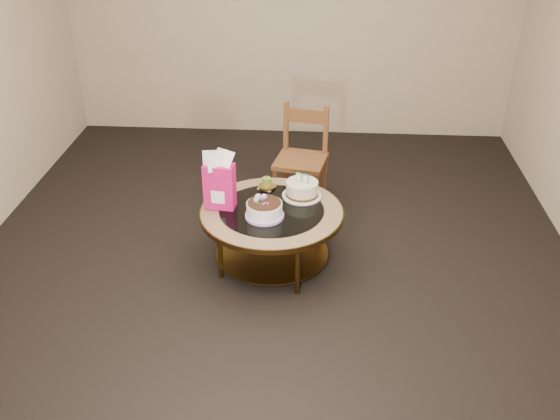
# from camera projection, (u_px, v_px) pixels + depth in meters

# --- Properties ---
(ground) EXTENTS (5.00, 5.00, 0.00)m
(ground) POSITION_uv_depth(u_px,v_px,m) (272.00, 263.00, 4.61)
(ground) COLOR black
(ground) RESTS_ON ground
(room_walls) EXTENTS (4.52, 5.02, 2.61)m
(room_walls) POSITION_uv_depth(u_px,v_px,m) (270.00, 57.00, 3.84)
(room_walls) COLOR tan
(room_walls) RESTS_ON ground
(coffee_table) EXTENTS (1.02, 1.02, 0.46)m
(coffee_table) POSITION_uv_depth(u_px,v_px,m) (272.00, 219.00, 4.42)
(coffee_table) COLOR brown
(coffee_table) RESTS_ON ground
(decorated_cake) EXTENTS (0.27, 0.27, 0.16)m
(decorated_cake) POSITION_uv_depth(u_px,v_px,m) (264.00, 210.00, 4.27)
(decorated_cake) COLOR #B996D4
(decorated_cake) RESTS_ON coffee_table
(cream_cake) EXTENTS (0.29, 0.29, 0.18)m
(cream_cake) POSITION_uv_depth(u_px,v_px,m) (302.00, 189.00, 4.52)
(cream_cake) COLOR silver
(cream_cake) RESTS_ON coffee_table
(gift_bag) EXTENTS (0.22, 0.17, 0.42)m
(gift_bag) POSITION_uv_depth(u_px,v_px,m) (219.00, 180.00, 4.31)
(gift_bag) COLOR #E51575
(gift_bag) RESTS_ON coffee_table
(pillar_candle) EXTENTS (0.14, 0.14, 0.10)m
(pillar_candle) POSITION_uv_depth(u_px,v_px,m) (267.00, 184.00, 4.64)
(pillar_candle) COLOR #D8BE59
(pillar_candle) RESTS_ON coffee_table
(dining_chair) EXTENTS (0.47, 0.47, 0.86)m
(dining_chair) POSITION_uv_depth(u_px,v_px,m) (302.00, 158.00, 5.16)
(dining_chair) COLOR brown
(dining_chair) RESTS_ON ground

